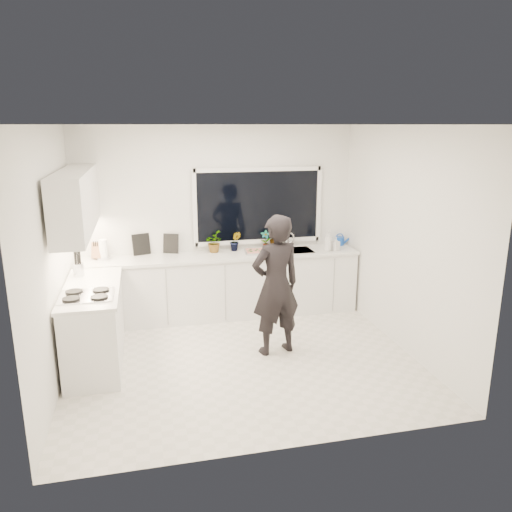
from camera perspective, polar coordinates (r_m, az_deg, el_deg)
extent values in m
cube|color=beige|center=(6.07, -1.62, -11.76)|extent=(4.00, 3.50, 0.02)
cube|color=white|center=(7.29, -4.43, 4.06)|extent=(4.00, 0.02, 2.70)
cube|color=white|center=(5.58, -22.43, -0.37)|extent=(0.02, 3.50, 2.70)
cube|color=white|center=(6.29, 16.56, 1.76)|extent=(0.02, 3.50, 2.70)
cube|color=white|center=(5.43, -1.83, 14.88)|extent=(4.00, 3.50, 0.02)
cube|color=black|center=(7.33, 0.24, 5.75)|extent=(1.80, 0.02, 1.00)
cube|color=white|center=(7.22, -3.92, -3.50)|extent=(3.92, 0.58, 0.88)
cube|color=white|center=(6.14, -17.94, -7.57)|extent=(0.58, 1.60, 0.88)
cube|color=silver|center=(7.08, -3.97, 0.01)|extent=(3.94, 0.62, 0.04)
cube|color=silver|center=(5.98, -18.28, -3.49)|extent=(0.62, 1.60, 0.04)
cube|color=white|center=(6.13, -19.84, 5.94)|extent=(0.34, 2.10, 0.70)
cube|color=silver|center=(7.32, 4.16, 0.27)|extent=(0.58, 0.42, 0.14)
cylinder|color=silver|center=(7.47, 3.73, 1.83)|extent=(0.03, 0.03, 0.22)
cube|color=black|center=(5.65, -18.81, -4.25)|extent=(0.56, 0.48, 0.03)
imported|color=black|center=(5.93, 2.28, -3.37)|extent=(0.70, 0.54, 1.71)
cube|color=#BCBCC1|center=(7.15, 0.40, 0.49)|extent=(0.44, 0.34, 0.03)
cube|color=red|center=(7.15, 0.40, 0.63)|extent=(0.40, 0.30, 0.01)
cylinder|color=#1243AD|center=(7.71, 9.52, 1.72)|extent=(0.14, 0.14, 0.13)
cylinder|color=white|center=(7.09, -17.04, 0.67)|extent=(0.13, 0.13, 0.26)
cube|color=#8E5F42|center=(7.14, -17.67, 0.55)|extent=(0.15, 0.13, 0.22)
cylinder|color=silver|center=(6.41, -19.62, -1.49)|extent=(0.16, 0.16, 0.16)
cube|color=black|center=(7.21, -9.70, 1.42)|extent=(0.21, 0.10, 0.28)
cube|color=black|center=(7.20, -12.99, 1.31)|extent=(0.24, 0.10, 0.30)
imported|color=#26662D|center=(7.19, -4.90, 1.61)|extent=(0.24, 0.27, 0.30)
imported|color=#26662D|center=(7.24, -2.37, 1.70)|extent=(0.18, 0.16, 0.29)
imported|color=#26662D|center=(7.33, 1.11, 1.86)|extent=(0.17, 0.13, 0.28)
imported|color=#26662D|center=(7.37, 2.30, 2.13)|extent=(0.21, 0.21, 0.34)
imported|color=#D8BF66|center=(7.30, 8.24, 1.68)|extent=(0.14, 0.14, 0.29)
imported|color=#D8BF66|center=(7.35, 9.10, 1.40)|extent=(0.12, 0.12, 0.20)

